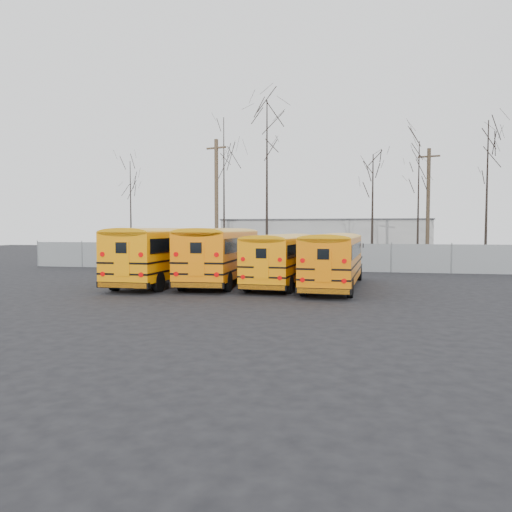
% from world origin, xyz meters
% --- Properties ---
extents(ground, '(120.00, 120.00, 0.00)m').
position_xyz_m(ground, '(0.00, 0.00, 0.00)').
color(ground, black).
rests_on(ground, ground).
extents(fence, '(40.00, 0.04, 2.00)m').
position_xyz_m(fence, '(0.00, 12.00, 1.00)').
color(fence, gray).
rests_on(fence, ground).
extents(distant_building, '(22.00, 8.00, 4.00)m').
position_xyz_m(distant_building, '(2.00, 32.00, 2.00)').
color(distant_building, beige).
rests_on(distant_building, ground).
extents(bus_a, '(2.88, 11.37, 3.16)m').
position_xyz_m(bus_a, '(-4.75, 1.93, 1.85)').
color(bus_a, black).
rests_on(bus_a, ground).
extents(bus_b, '(3.00, 11.36, 3.15)m').
position_xyz_m(bus_b, '(-1.72, 2.66, 1.85)').
color(bus_b, black).
rests_on(bus_b, ground).
extents(bus_c, '(2.99, 10.21, 2.82)m').
position_xyz_m(bus_c, '(1.79, 2.31, 1.65)').
color(bus_c, black).
rests_on(bus_c, ground).
extents(bus_d, '(2.85, 10.37, 2.87)m').
position_xyz_m(bus_d, '(4.56, 1.52, 1.68)').
color(bus_d, black).
rests_on(bus_d, ground).
extents(utility_pole_left, '(1.79, 0.66, 10.28)m').
position_xyz_m(utility_pole_left, '(-5.62, 14.91, 5.28)').
color(utility_pole_left, brown).
rests_on(utility_pole_left, ground).
extents(utility_pole_right, '(1.59, 0.58, 9.14)m').
position_xyz_m(utility_pole_right, '(10.86, 15.71, 4.70)').
color(utility_pole_right, '#433526').
rests_on(utility_pole_right, ground).
extents(tree_0, '(0.26, 0.26, 9.21)m').
position_xyz_m(tree_0, '(-14.63, 17.97, 4.60)').
color(tree_0, black).
rests_on(tree_0, ground).
extents(tree_1, '(0.26, 0.26, 12.60)m').
position_xyz_m(tree_1, '(-5.71, 17.52, 6.30)').
color(tree_1, black).
rests_on(tree_1, ground).
extents(tree_2, '(0.26, 0.26, 12.89)m').
position_xyz_m(tree_2, '(-1.25, 13.86, 6.44)').
color(tree_2, black).
rests_on(tree_2, ground).
extents(tree_3, '(0.26, 0.26, 9.04)m').
position_xyz_m(tree_3, '(6.78, 17.26, 4.52)').
color(tree_3, black).
rests_on(tree_3, ground).
extents(tree_4, '(0.26, 0.26, 9.56)m').
position_xyz_m(tree_4, '(10.07, 14.91, 4.78)').
color(tree_4, black).
rests_on(tree_4, ground).
extents(tree_5, '(0.26, 0.26, 10.96)m').
position_xyz_m(tree_5, '(14.88, 15.15, 5.48)').
color(tree_5, black).
rests_on(tree_5, ground).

